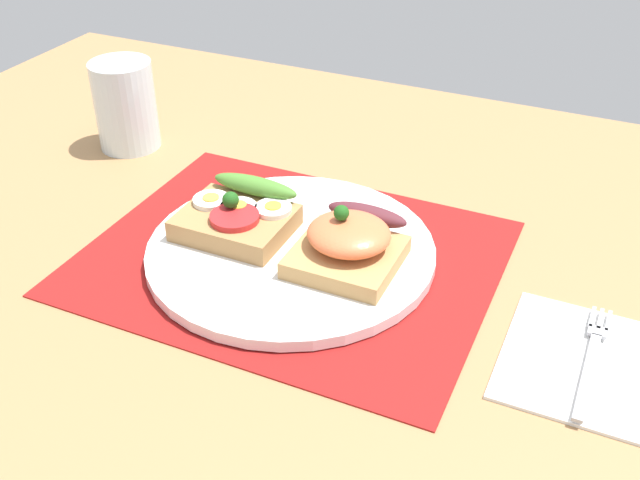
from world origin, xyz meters
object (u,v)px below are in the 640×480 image
(sandwich_salmon, at_px, (349,243))
(sandwich_egg_tomato, at_px, (237,217))
(fork, at_px, (592,356))
(napkin, at_px, (595,365))
(plate, at_px, (291,251))
(drinking_glass, at_px, (125,105))

(sandwich_salmon, bearing_deg, sandwich_egg_tomato, 178.61)
(fork, bearing_deg, napkin, -37.57)
(plate, xyz_separation_m, sandwich_salmon, (0.06, -0.00, 0.03))
(sandwich_egg_tomato, bearing_deg, drinking_glass, 149.71)
(sandwich_egg_tomato, xyz_separation_m, drinking_glass, (-0.22, 0.13, 0.02))
(plate, height_order, napkin, plate)
(sandwich_egg_tomato, height_order, sandwich_salmon, sandwich_salmon)
(sandwich_salmon, bearing_deg, fork, -8.34)
(sandwich_egg_tomato, relative_size, drinking_glass, 0.99)
(napkin, height_order, drinking_glass, drinking_glass)
(plate, xyz_separation_m, fork, (0.28, -0.03, -0.00))
(sandwich_salmon, bearing_deg, plate, 179.90)
(fork, bearing_deg, drinking_glass, 163.55)
(sandwich_egg_tomato, distance_m, sandwich_salmon, 0.12)
(plate, distance_m, fork, 0.28)
(plate, height_order, drinking_glass, drinking_glass)
(napkin, bearing_deg, drinking_glass, 163.38)
(sandwich_salmon, bearing_deg, drinking_glass, 158.62)
(plate, bearing_deg, sandwich_salmon, -0.10)
(napkin, bearing_deg, plate, 172.89)
(sandwich_egg_tomato, height_order, napkin, sandwich_egg_tomato)
(sandwich_salmon, distance_m, fork, 0.22)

